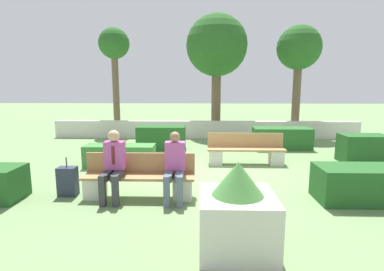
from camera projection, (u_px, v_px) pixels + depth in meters
ground_plane at (208, 174)px, 7.46m from camera, size 60.00×60.00×0.00m
perimeter_wall at (205, 130)px, 12.60m from camera, size 12.73×0.30×0.72m
bench_front at (139, 180)px, 5.91m from camera, size 2.19×0.48×0.85m
bench_left_side at (246, 152)px, 8.42m from camera, size 2.15×0.48×0.85m
person_seated_man at (113, 162)px, 5.71m from camera, size 0.38×0.64×1.35m
person_seated_woman at (175, 164)px, 5.68m from camera, size 0.38×0.64×1.32m
hedge_block_near_left at (371, 184)px, 5.69m from camera, size 2.03×0.83×0.67m
hedge_block_near_right at (120, 156)px, 8.19m from camera, size 1.89×0.64×0.59m
hedge_block_mid_left at (282, 138)px, 10.47m from camera, size 1.97×0.79×0.74m
hedge_block_far_left at (161, 138)px, 10.40m from camera, size 1.64×0.76×0.80m
hedge_block_far_right at (363, 149)px, 8.59m from camera, size 1.28×0.76×0.80m
planter_corner_left at (237, 213)px, 3.97m from camera, size 0.99×0.99×1.21m
suitcase at (68, 181)px, 6.00m from camera, size 0.36×0.24×0.78m
tree_leftmost at (114, 49)px, 13.38m from camera, size 1.37×1.37×4.74m
tree_center_left at (217, 47)px, 13.45m from camera, size 2.75×2.75×5.35m
tree_center_right at (299, 50)px, 12.72m from camera, size 1.87×1.87×4.72m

